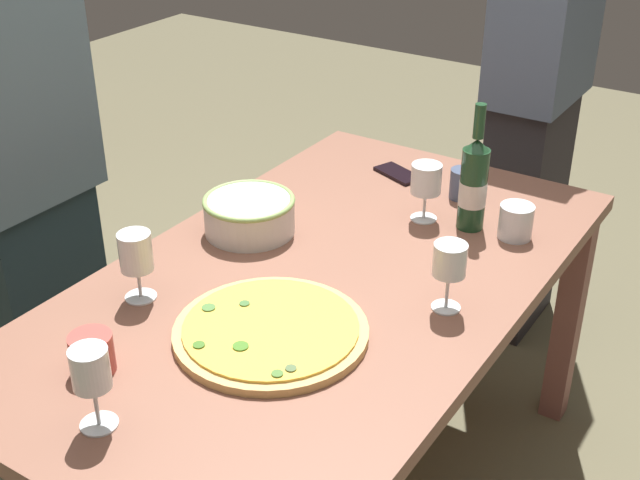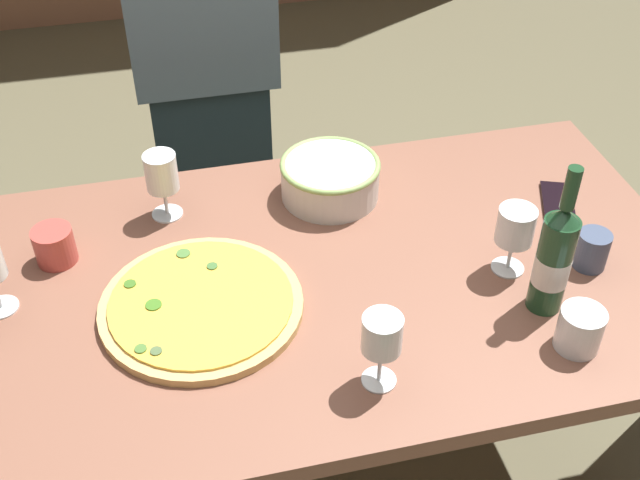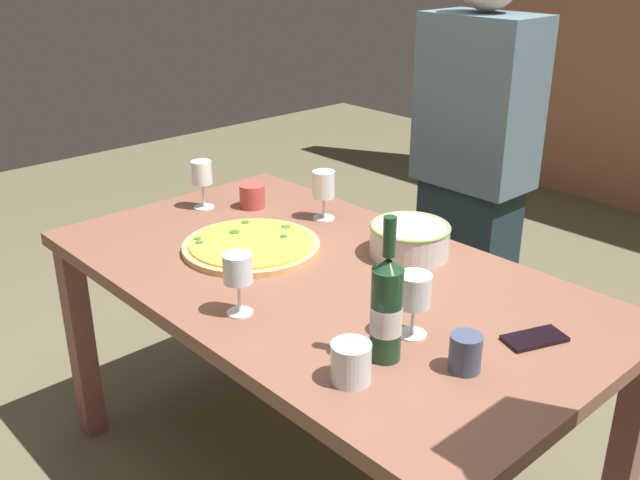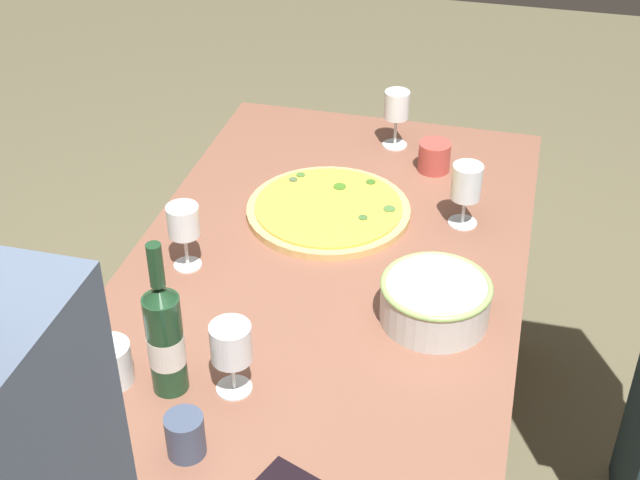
% 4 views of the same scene
% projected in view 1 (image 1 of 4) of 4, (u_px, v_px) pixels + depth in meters
% --- Properties ---
extents(dining_table, '(1.60, 0.90, 0.75)m').
position_uv_depth(dining_table, '(320.00, 310.00, 1.99)').
color(dining_table, brown).
rests_on(dining_table, ground).
extents(pizza, '(0.41, 0.41, 0.03)m').
position_uv_depth(pizza, '(271.00, 331.00, 1.74)').
color(pizza, tan).
rests_on(pizza, dining_table).
extents(serving_bowl, '(0.23, 0.23, 0.09)m').
position_uv_depth(serving_bowl, '(249.00, 213.00, 2.12)').
color(serving_bowl, silver).
rests_on(serving_bowl, dining_table).
extents(wine_bottle, '(0.07, 0.07, 0.33)m').
position_uv_depth(wine_bottle, '(474.00, 183.00, 2.10)').
color(wine_bottle, '#1B3E23').
rests_on(wine_bottle, dining_table).
extents(wine_glass_near_pizza, '(0.07, 0.07, 0.16)m').
position_uv_depth(wine_glass_near_pizza, '(91.00, 373.00, 1.45)').
color(wine_glass_near_pizza, white).
rests_on(wine_glass_near_pizza, dining_table).
extents(wine_glass_by_bottle, '(0.07, 0.07, 0.16)m').
position_uv_depth(wine_glass_by_bottle, '(136.00, 256.00, 1.82)').
color(wine_glass_by_bottle, white).
rests_on(wine_glass_by_bottle, dining_table).
extents(wine_glass_far_left, '(0.08, 0.08, 0.15)m').
position_uv_depth(wine_glass_far_left, '(426.00, 182.00, 2.15)').
color(wine_glass_far_left, white).
rests_on(wine_glass_far_left, dining_table).
extents(wine_glass_far_right, '(0.07, 0.07, 0.16)m').
position_uv_depth(wine_glass_far_right, '(450.00, 262.00, 1.78)').
color(wine_glass_far_right, white).
rests_on(wine_glass_far_right, dining_table).
extents(cup_amber, '(0.07, 0.07, 0.08)m').
position_uv_depth(cup_amber, '(462.00, 184.00, 2.29)').
color(cup_amber, '#3F4C66').
rests_on(cup_amber, dining_table).
extents(cup_ceramic, '(0.09, 0.09, 0.09)m').
position_uv_depth(cup_ceramic, '(516.00, 221.00, 2.10)').
color(cup_ceramic, white).
rests_on(cup_ceramic, dining_table).
extents(cup_spare, '(0.09, 0.09, 0.08)m').
position_uv_depth(cup_spare, '(92.00, 353.00, 1.62)').
color(cup_spare, '#B9453D').
rests_on(cup_spare, dining_table).
extents(cell_phone, '(0.12, 0.16, 0.01)m').
position_uv_depth(cell_phone, '(398.00, 174.00, 2.44)').
color(cell_phone, black).
rests_on(cell_phone, dining_table).
extents(person_host, '(0.39, 0.24, 1.59)m').
position_uv_depth(person_host, '(21.00, 189.00, 2.24)').
color(person_host, '#1D2D34').
rests_on(person_host, ground).
extents(person_guest_left, '(0.41, 0.24, 1.72)m').
position_uv_depth(person_guest_left, '(538.00, 88.00, 2.72)').
color(person_guest_left, '#2A262C').
rests_on(person_guest_left, ground).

